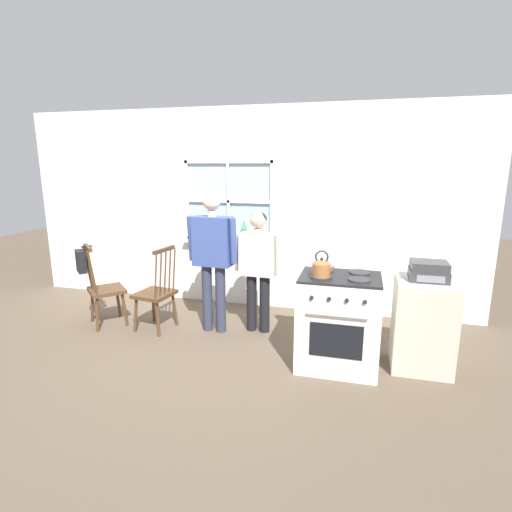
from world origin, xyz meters
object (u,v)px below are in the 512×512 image
(kettle, at_px, (321,267))
(stove, at_px, (338,320))
(person_teen_center, at_px, (258,261))
(chair_near_wall, at_px, (156,293))
(handbag, at_px, (81,261))
(chair_by_window, at_px, (105,290))
(person_elderly_left, at_px, (213,249))
(stereo, at_px, (429,271))
(potted_plant, at_px, (244,235))
(side_counter, at_px, (423,324))

(kettle, bearing_deg, stove, 37.33)
(person_teen_center, bearing_deg, stove, -29.36)
(chair_near_wall, relative_size, handbag, 3.31)
(chair_by_window, height_order, person_elderly_left, person_elderly_left)
(stereo, bearing_deg, potted_plant, 149.56)
(chair_near_wall, relative_size, stereo, 2.99)
(person_teen_center, distance_m, potted_plant, 0.90)
(potted_plant, bearing_deg, handbag, -142.62)
(person_elderly_left, relative_size, side_counter, 1.83)
(person_elderly_left, relative_size, kettle, 6.68)
(potted_plant, distance_m, stereo, 2.51)
(person_elderly_left, relative_size, person_teen_center, 1.15)
(person_elderly_left, bearing_deg, stove, -15.19)
(person_teen_center, xyz_separation_m, kettle, (0.80, -0.74, 0.17))
(chair_near_wall, bearing_deg, side_counter, 94.34)
(chair_by_window, distance_m, potted_plant, 1.91)
(person_elderly_left, xyz_separation_m, stove, (1.48, -0.47, -0.53))
(person_teen_center, bearing_deg, chair_by_window, -168.60)
(potted_plant, bearing_deg, side_counter, -30.03)
(potted_plant, bearing_deg, kettle, -51.86)
(stove, height_order, handbag, stove)
(chair_by_window, xyz_separation_m, chair_near_wall, (0.68, 0.03, 0.00))
(kettle, xyz_separation_m, handbag, (-2.84, 0.28, -0.18))
(person_elderly_left, bearing_deg, kettle, -22.29)
(person_elderly_left, distance_m, handbag, 1.58)
(chair_near_wall, xyz_separation_m, person_teen_center, (1.19, 0.26, 0.41))
(person_elderly_left, bearing_deg, chair_near_wall, -166.93)
(potted_plant, xyz_separation_m, side_counter, (2.17, -1.25, -0.56))
(chair_by_window, relative_size, handbag, 3.31)
(side_counter, bearing_deg, person_teen_center, 165.38)
(chair_by_window, distance_m, chair_near_wall, 0.69)
(kettle, height_order, potted_plant, potted_plant)
(chair_by_window, height_order, person_teen_center, person_teen_center)
(stereo, bearing_deg, side_counter, 90.00)
(handbag, xyz_separation_m, stereo, (3.80, -0.02, 0.14))
(person_elderly_left, relative_size, potted_plant, 4.94)
(chair_by_window, xyz_separation_m, stereo, (3.64, -0.19, 0.54))
(chair_near_wall, bearing_deg, potted_plant, 151.27)
(chair_by_window, bearing_deg, person_elderly_left, -129.65)
(person_elderly_left, distance_m, kettle, 1.44)
(kettle, xyz_separation_m, side_counter, (0.96, 0.28, -0.57))
(person_teen_center, xyz_separation_m, handbag, (-2.04, -0.46, -0.01))
(person_elderly_left, relative_size, stove, 1.52)
(handbag, relative_size, stereo, 0.90)
(person_elderly_left, distance_m, potted_plant, 0.93)
(handbag, bearing_deg, stereo, -0.34)
(kettle, relative_size, stereo, 0.73)
(side_counter, bearing_deg, chair_by_window, 177.32)
(stove, bearing_deg, side_counter, 10.47)
(chair_by_window, relative_size, stereo, 2.99)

